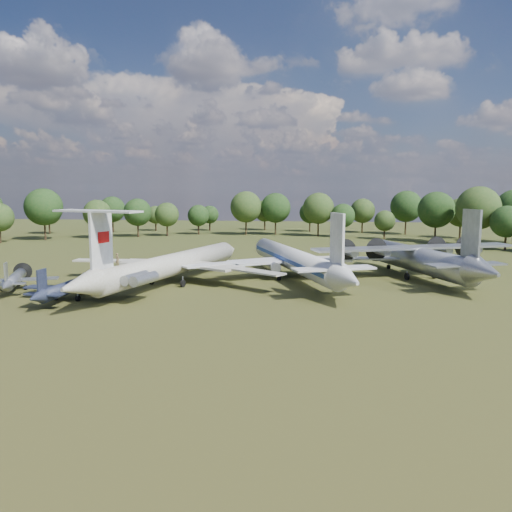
% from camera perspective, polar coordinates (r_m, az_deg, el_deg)
% --- Properties ---
extents(ground, '(300.00, 300.00, 0.00)m').
position_cam_1_polar(ground, '(76.26, -7.16, -3.45)').
color(ground, '#284316').
rests_on(ground, ground).
extents(il62_airliner, '(48.95, 56.59, 4.73)m').
position_cam_1_polar(il62_airliner, '(78.28, -9.42, -1.44)').
color(il62_airliner, silver).
rests_on(il62_airliner, ground).
extents(tu104_jet, '(52.41, 59.16, 4.90)m').
position_cam_1_polar(tu104_jet, '(81.95, 4.35, -0.88)').
color(tu104_jet, white).
rests_on(tu104_jet, ground).
extents(an12_transport, '(46.78, 49.16, 5.16)m').
position_cam_1_polar(an12_transport, '(86.12, 17.99, -0.74)').
color(an12_transport, '#929599').
rests_on(an12_transport, ground).
extents(small_prop_west, '(13.59, 17.92, 2.53)m').
position_cam_1_polar(small_prop_west, '(70.73, -20.71, -3.74)').
color(small_prop_west, black).
rests_on(small_prop_west, ground).
extents(small_prop_northwest, '(17.39, 19.69, 2.39)m').
position_cam_1_polar(small_prop_northwest, '(80.74, -25.89, -2.68)').
color(small_prop_northwest, '#94969B').
rests_on(small_prop_northwest, ground).
extents(person_on_il62, '(0.72, 0.67, 1.66)m').
position_cam_1_polar(person_on_il62, '(67.15, -15.56, -0.39)').
color(person_on_il62, olive).
rests_on(person_on_il62, il62_airliner).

